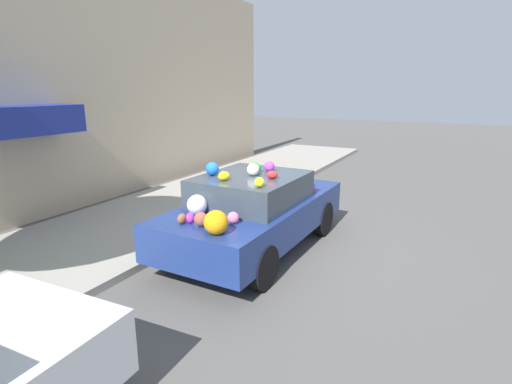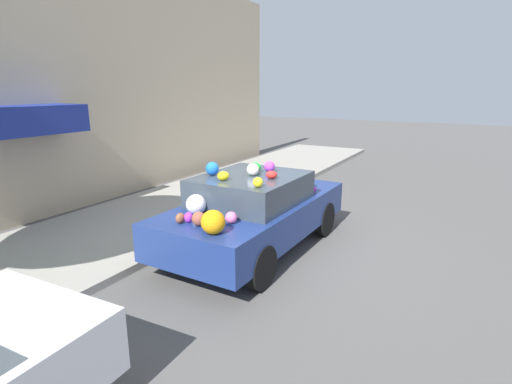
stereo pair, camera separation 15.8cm
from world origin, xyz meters
TOP-DOWN VIEW (x-y plane):
  - ground_plane at (0.00, 0.00)m, footprint 60.00×60.00m
  - sidewalk_curb at (0.00, 2.70)m, footprint 24.00×3.20m
  - building_facade at (-0.08, 4.92)m, footprint 18.00×1.20m
  - fire_hydrant at (1.66, 1.77)m, footprint 0.20×0.20m
  - art_car at (-0.05, -0.08)m, footprint 4.03×1.85m

SIDE VIEW (x-z plane):
  - ground_plane at x=0.00m, z-range 0.00..0.00m
  - sidewalk_curb at x=0.00m, z-range 0.00..0.13m
  - fire_hydrant at x=1.66m, z-range 0.12..0.82m
  - art_car at x=-0.05m, z-range -0.06..1.53m
  - building_facade at x=-0.08m, z-range -0.04..5.88m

